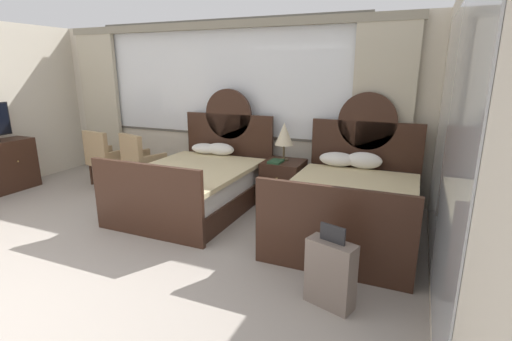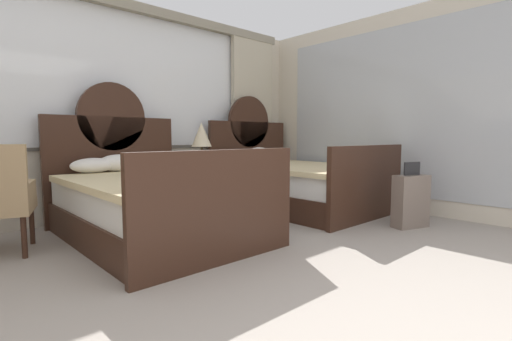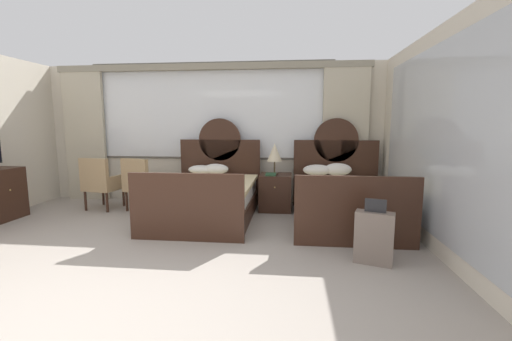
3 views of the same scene
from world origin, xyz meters
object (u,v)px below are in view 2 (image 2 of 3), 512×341
bed_near_window (154,202)px  bed_near_mirror (296,183)px  table_lamp_on_nightstand (201,135)px  suitcase_on_floor (411,201)px  nightstand_between_beds (207,188)px  book_on_nightstand (206,164)px

bed_near_window → bed_near_mirror: 2.18m
table_lamp_on_nightstand → suitcase_on_floor: size_ratio=0.75×
table_lamp_on_nightstand → nightstand_between_beds: bearing=-68.3°
book_on_nightstand → suitcase_on_floor: suitcase_on_floor is taller
bed_near_mirror → book_on_nightstand: bearing=155.8°
nightstand_between_beds → table_lamp_on_nightstand: 0.71m
nightstand_between_beds → suitcase_on_floor: size_ratio=0.89×
bed_near_mirror → table_lamp_on_nightstand: (-1.11, 0.70, 0.68)m
bed_near_mirror → book_on_nightstand: (-1.17, 0.52, 0.31)m
bed_near_window → bed_near_mirror: same height
nightstand_between_beds → table_lamp_on_nightstand: table_lamp_on_nightstand is taller
bed_near_window → book_on_nightstand: size_ratio=8.38×
bed_near_mirror → table_lamp_on_nightstand: bearing=147.7°
book_on_nightstand → suitcase_on_floor: bearing=-58.8°
bed_near_window → table_lamp_on_nightstand: size_ratio=3.94×
bed_near_window → nightstand_between_beds: bed_near_window is taller
table_lamp_on_nightstand → suitcase_on_floor: 2.70m
bed_near_mirror → suitcase_on_floor: bearing=-86.0°
suitcase_on_floor → table_lamp_on_nightstand: bearing=118.1°
bed_near_window → suitcase_on_floor: bearing=-34.6°
book_on_nightstand → bed_near_window: bearing=-152.4°
nightstand_between_beds → table_lamp_on_nightstand: bearing=111.7°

